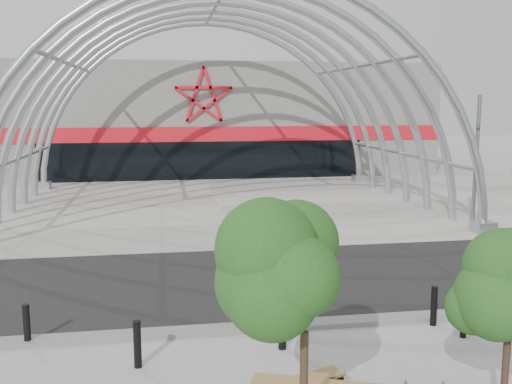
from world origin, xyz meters
TOP-DOWN VIEW (x-y plane):
  - ground at (0.00, 0.00)m, footprint 140.00×140.00m
  - road at (0.00, 3.50)m, footprint 140.00×7.00m
  - forecourt at (0.00, 15.50)m, footprint 60.00×17.00m
  - kerb at (0.00, -0.25)m, footprint 60.00×0.50m
  - arena_building at (0.00, 33.45)m, footprint 34.00×15.24m
  - vault_canopy at (0.00, 15.50)m, footprint 20.80×15.80m
  - signal_pole at (9.80, 8.50)m, footprint 0.45×0.76m
  - street_tree_0 at (-0.77, -5.19)m, footprint 1.73×1.73m
  - street_tree_1 at (2.46, -5.20)m, footprint 1.43×1.43m
  - bollard_0 at (-5.79, -0.30)m, footprint 0.15×0.15m
  - bollard_1 at (-3.35, -1.75)m, footprint 0.16×0.16m
  - bollard_2 at (-0.29, -1.36)m, footprint 0.17×0.17m
  - bollard_3 at (3.56, -0.65)m, footprint 0.15×0.15m
  - bollard_4 at (3.91, -1.43)m, footprint 0.14×0.14m

SIDE VIEW (x-z plane):
  - ground at x=0.00m, z-range 0.00..0.00m
  - road at x=0.00m, z-range 0.00..0.02m
  - vault_canopy at x=0.00m, z-range -10.16..10.20m
  - forecourt at x=0.00m, z-range 0.00..0.04m
  - kerb at x=0.00m, z-range 0.00..0.12m
  - bollard_4 at x=3.91m, z-range 0.00..0.90m
  - bollard_0 at x=-5.79m, z-range 0.00..0.94m
  - bollard_3 at x=3.56m, z-range 0.00..0.96m
  - bollard_1 at x=-3.35m, z-range 0.00..0.98m
  - bollard_2 at x=-0.29m, z-range 0.00..1.09m
  - street_tree_1 at x=2.46m, z-range 0.74..4.13m
  - street_tree_0 at x=-0.77m, z-range 0.86..4.80m
  - signal_pole at x=9.80m, z-range 0.13..5.72m
  - arena_building at x=0.00m, z-range -0.01..7.99m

